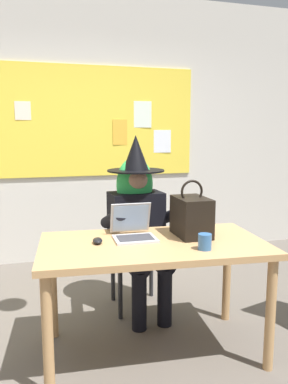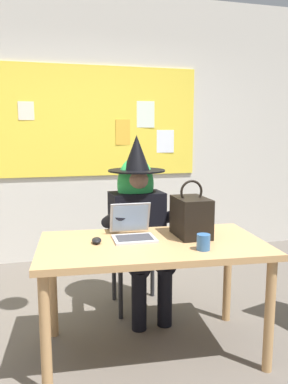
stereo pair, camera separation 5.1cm
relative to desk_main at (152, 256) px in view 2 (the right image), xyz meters
The scene contains 9 objects.
ground_plane 0.67m from the desk_main, 150.84° to the right, with size 24.00×24.00×0.00m, color #5B544C.
wall_back_bulletin 2.23m from the desk_main, 93.53° to the left, with size 6.64×2.26×2.92m.
desk_main is the anchor object (origin of this frame).
chair_at_desk 0.76m from the desk_main, 84.98° to the left, with size 0.43×0.43×0.89m.
person_costumed 0.64m from the desk_main, 83.88° to the left, with size 0.62×0.70×1.41m.
laptop 0.22m from the desk_main, 125.74° to the left, with size 0.28×0.29×0.22m.
computer_mouse 0.37m from the desk_main, 168.40° to the left, with size 0.06×0.10×0.03m, color black.
handbag 0.37m from the desk_main, 14.85° to the left, with size 0.20×0.30×0.38m.
coffee_mug 0.36m from the desk_main, 42.90° to the right, with size 0.08×0.08×0.10m, color #336099.
Camera 2 is at (-0.51, -2.15, 1.43)m, focal length 35.42 mm.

